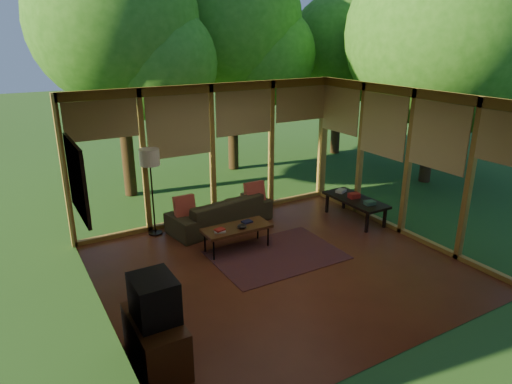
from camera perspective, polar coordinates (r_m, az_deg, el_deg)
floor at (r=7.52m, az=3.03°, el=-9.32°), size 5.50×5.50×0.00m
ceiling at (r=6.67m, az=3.44°, el=11.51°), size 5.50×5.50×0.00m
wall_left at (r=6.01m, az=-19.31°, el=-3.79°), size 0.04×5.00×2.70m
wall_front at (r=5.24m, az=18.50°, el=-7.15°), size 5.50×0.04×2.70m
window_wall_back at (r=9.09m, az=-5.48°, el=4.83°), size 5.50×0.12×2.70m
window_wall_right at (r=8.74m, az=18.50°, el=3.35°), size 0.12×5.00×2.70m
exterior_lawn at (r=18.20m, az=10.48°, el=7.45°), size 40.00×40.00×0.00m
tree_nw at (r=10.62m, az=-17.27°, el=19.58°), size 3.59×3.59×5.61m
tree_ne at (r=12.46m, az=-3.30°, el=20.56°), size 3.71×3.71×5.76m
tree_se at (r=11.91m, az=21.97°, el=17.89°), size 4.35×4.35×5.77m
tree_far at (r=14.30m, az=10.07°, el=17.77°), size 2.78×2.78×4.72m
rug at (r=7.89m, az=2.56°, el=-7.85°), size 2.14×1.52×0.01m
sofa at (r=8.94m, az=-4.49°, el=-2.47°), size 2.15×1.11×0.60m
pillow_left at (r=8.52m, az=-8.94°, el=-1.77°), size 0.39×0.21×0.41m
pillow_right at (r=9.12m, az=-0.17°, el=-0.04°), size 0.41×0.22×0.43m
ct_book_lower at (r=7.73m, az=-4.56°, el=-4.91°), size 0.22×0.18×0.03m
ct_book_upper at (r=7.72m, az=-4.57°, el=-4.71°), size 0.18×0.15×0.03m
ct_book_side at (r=8.09m, az=-1.13°, el=-3.73°), size 0.19×0.15×0.03m
ct_bowl at (r=7.85m, az=-1.77°, el=-4.31°), size 0.16×0.16×0.07m
media_cabinet at (r=5.54m, az=-12.40°, el=-17.73°), size 0.50×1.00×0.60m
television at (r=5.24m, az=-12.63°, el=-12.84°), size 0.45×0.55×0.50m
console_book_a at (r=9.09m, az=14.03°, el=-1.33°), size 0.21×0.16×0.07m
console_book_b at (r=9.39m, az=12.16°, el=-0.43°), size 0.23×0.18×0.10m
console_book_c at (r=9.68m, az=10.58°, el=0.14°), size 0.26×0.23×0.06m
floor_lamp at (r=8.42m, az=-13.13°, el=3.66°), size 0.36×0.36×1.65m
coffee_table at (r=7.93m, az=-2.43°, el=-4.59°), size 1.20×0.50×0.43m
side_console at (r=9.39m, az=12.32°, el=-1.06°), size 0.60×1.40×0.46m
wall_painting at (r=7.26m, az=-21.46°, el=1.54°), size 0.06×1.35×1.15m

